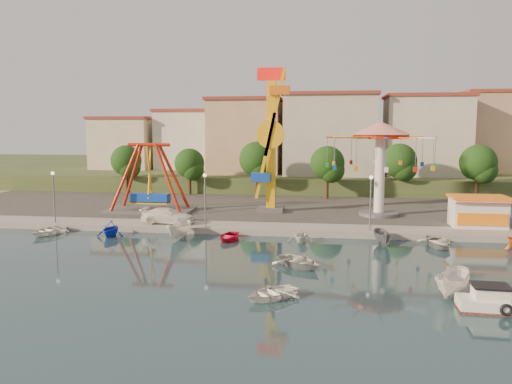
% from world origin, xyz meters
% --- Properties ---
extents(ground, '(200.00, 200.00, 0.00)m').
position_xyz_m(ground, '(0.00, 0.00, 0.00)').
color(ground, '#132936').
rests_on(ground, ground).
extents(quay_deck, '(200.00, 100.00, 0.60)m').
position_xyz_m(quay_deck, '(0.00, 62.00, 0.30)').
color(quay_deck, '#9E998E').
rests_on(quay_deck, ground).
extents(asphalt_pad, '(90.00, 28.00, 0.01)m').
position_xyz_m(asphalt_pad, '(0.00, 30.00, 0.60)').
color(asphalt_pad, '#4C4944').
rests_on(asphalt_pad, quay_deck).
extents(hill_terrace, '(200.00, 60.00, 3.00)m').
position_xyz_m(hill_terrace, '(0.00, 67.00, 1.50)').
color(hill_terrace, '#384C26').
rests_on(hill_terrace, ground).
extents(pirate_ship_ride, '(10.00, 5.00, 8.00)m').
position_xyz_m(pirate_ship_ride, '(-16.55, 20.96, 4.39)').
color(pirate_ship_ride, '#59595E').
rests_on(pirate_ship_ride, quay_deck).
extents(kamikaze_tower, '(3.76, 3.10, 16.50)m').
position_xyz_m(kamikaze_tower, '(-2.42, 22.58, 8.60)').
color(kamikaze_tower, '#59595E').
rests_on(kamikaze_tower, quay_deck).
extents(wave_swinger, '(11.60, 11.60, 10.40)m').
position_xyz_m(wave_swinger, '(9.70, 21.72, 8.20)').
color(wave_swinger, '#59595E').
rests_on(wave_swinger, quay_deck).
extents(booth_left, '(5.40, 3.78, 3.08)m').
position_xyz_m(booth_left, '(18.71, 16.49, 2.16)').
color(booth_left, white).
rests_on(booth_left, quay_deck).
extents(lamp_post_0, '(0.14, 0.14, 5.00)m').
position_xyz_m(lamp_post_0, '(-24.00, 13.00, 3.10)').
color(lamp_post_0, '#59595E').
rests_on(lamp_post_0, quay_deck).
extents(lamp_post_1, '(0.14, 0.14, 5.00)m').
position_xyz_m(lamp_post_1, '(-8.00, 13.00, 3.10)').
color(lamp_post_1, '#59595E').
rests_on(lamp_post_1, quay_deck).
extents(lamp_post_2, '(0.14, 0.14, 5.00)m').
position_xyz_m(lamp_post_2, '(8.00, 13.00, 3.10)').
color(lamp_post_2, '#59595E').
rests_on(lamp_post_2, quay_deck).
extents(tree_0, '(4.60, 4.60, 7.19)m').
position_xyz_m(tree_0, '(-26.00, 36.98, 5.47)').
color(tree_0, '#382314').
rests_on(tree_0, quay_deck).
extents(tree_1, '(4.35, 4.35, 6.80)m').
position_xyz_m(tree_1, '(-16.00, 36.24, 5.20)').
color(tree_1, '#382314').
rests_on(tree_1, quay_deck).
extents(tree_2, '(5.02, 5.02, 7.85)m').
position_xyz_m(tree_2, '(-6.00, 35.81, 5.92)').
color(tree_2, '#382314').
rests_on(tree_2, quay_deck).
extents(tree_3, '(4.68, 4.68, 7.32)m').
position_xyz_m(tree_3, '(4.00, 34.36, 5.55)').
color(tree_3, '#382314').
rests_on(tree_3, quay_deck).
extents(tree_4, '(4.86, 4.86, 7.60)m').
position_xyz_m(tree_4, '(14.00, 37.35, 5.75)').
color(tree_4, '#382314').
rests_on(tree_4, quay_deck).
extents(tree_5, '(4.83, 4.83, 7.54)m').
position_xyz_m(tree_5, '(24.00, 35.54, 5.71)').
color(tree_5, '#382314').
rests_on(tree_5, quay_deck).
extents(building_0, '(9.26, 9.53, 11.87)m').
position_xyz_m(building_0, '(-33.37, 46.06, 8.93)').
color(building_0, beige).
rests_on(building_0, hill_terrace).
extents(building_1, '(12.33, 9.01, 8.63)m').
position_xyz_m(building_1, '(-21.33, 51.38, 7.32)').
color(building_1, silver).
rests_on(building_1, hill_terrace).
extents(building_2, '(11.95, 9.28, 11.23)m').
position_xyz_m(building_2, '(-8.19, 51.96, 8.62)').
color(building_2, tan).
rests_on(building_2, hill_terrace).
extents(building_3, '(12.59, 10.50, 9.20)m').
position_xyz_m(building_3, '(5.60, 48.80, 7.60)').
color(building_3, beige).
rests_on(building_3, hill_terrace).
extents(building_4, '(10.75, 9.23, 9.24)m').
position_xyz_m(building_4, '(19.07, 52.20, 7.62)').
color(building_4, beige).
rests_on(building_4, hill_terrace).
extents(building_5, '(12.77, 10.96, 11.21)m').
position_xyz_m(building_5, '(32.37, 50.33, 8.61)').
color(building_5, tan).
rests_on(building_5, hill_terrace).
extents(cabin_motorboat, '(4.65, 1.98, 1.62)m').
position_xyz_m(cabin_motorboat, '(13.51, -5.87, 0.43)').
color(cabin_motorboat, white).
rests_on(cabin_motorboat, ground).
extents(rowboat_a, '(5.06, 5.02, 0.86)m').
position_xyz_m(rowboat_a, '(1.88, 1.75, 0.43)').
color(rowboat_a, silver).
rests_on(rowboat_a, ground).
extents(rowboat_b, '(4.34, 4.29, 0.74)m').
position_xyz_m(rowboat_b, '(0.60, -5.58, 0.37)').
color(rowboat_b, white).
rests_on(rowboat_b, ground).
extents(skiff, '(3.47, 4.51, 1.65)m').
position_xyz_m(skiff, '(11.58, -3.65, 0.82)').
color(skiff, white).
rests_on(skiff, ground).
extents(van, '(5.46, 2.36, 1.57)m').
position_xyz_m(van, '(-12.18, 14.00, 1.38)').
color(van, white).
rests_on(van, quay_deck).
extents(moored_boat_0, '(3.79, 4.57, 0.82)m').
position_xyz_m(moored_boat_0, '(-22.89, 9.80, 0.41)').
color(moored_boat_0, white).
rests_on(moored_boat_0, ground).
extents(moored_boat_1, '(2.66, 3.06, 1.57)m').
position_xyz_m(moored_boat_1, '(-16.50, 9.80, 0.79)').
color(moored_boat_1, '#1530C0').
rests_on(moored_boat_1, ground).
extents(moored_boat_2, '(2.06, 4.39, 1.64)m').
position_xyz_m(moored_boat_2, '(-9.77, 9.80, 0.82)').
color(moored_boat_2, silver).
rests_on(moored_boat_2, ground).
extents(moored_boat_3, '(2.82, 3.72, 0.72)m').
position_xyz_m(moored_boat_3, '(-5.00, 9.80, 0.36)').
color(moored_boat_3, red).
rests_on(moored_boat_3, ground).
extents(moored_boat_4, '(2.76, 3.08, 1.45)m').
position_xyz_m(moored_boat_4, '(1.66, 9.80, 0.73)').
color(moored_boat_4, silver).
rests_on(moored_boat_4, ground).
extents(moored_boat_5, '(1.61, 3.59, 1.35)m').
position_xyz_m(moored_boat_5, '(8.86, 9.80, 0.67)').
color(moored_boat_5, slate).
rests_on(moored_boat_5, ground).
extents(moored_boat_6, '(3.23, 4.36, 0.87)m').
position_xyz_m(moored_boat_6, '(13.61, 9.80, 0.43)').
color(moored_boat_6, silver).
rests_on(moored_boat_6, ground).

